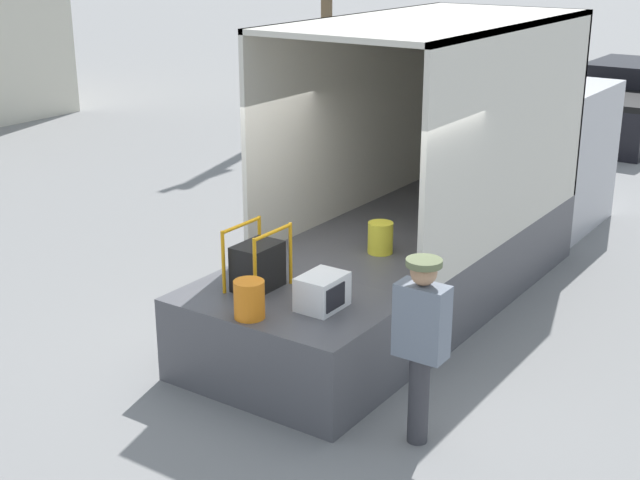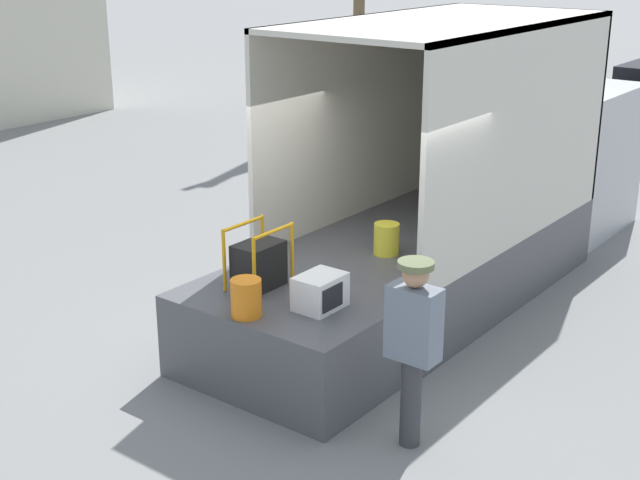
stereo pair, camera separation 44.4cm
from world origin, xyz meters
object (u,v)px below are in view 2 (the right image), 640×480
box_truck (498,190)px  portable_generator (260,264)px  worker_person (413,335)px  orange_bucket (246,298)px  microwave (320,292)px

box_truck → portable_generator: box_truck is taller
portable_generator → worker_person: (-0.35, -1.99, -0.08)m
box_truck → orange_bucket: box_truck is taller
microwave → portable_generator: bearing=85.3°
box_truck → worker_person: box_truck is taller
microwave → portable_generator: 0.81m
box_truck → portable_generator: (-4.39, 0.39, 0.17)m
portable_generator → microwave: bearing=-94.7°
worker_person → orange_bucket: bearing=99.5°
worker_person → box_truck: bearing=18.8°
microwave → worker_person: worker_person is taller
orange_bucket → worker_person: bearing=-80.5°
portable_generator → orange_bucket: bearing=-148.7°
box_truck → orange_bucket: 5.01m
portable_generator → worker_person: worker_person is taller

